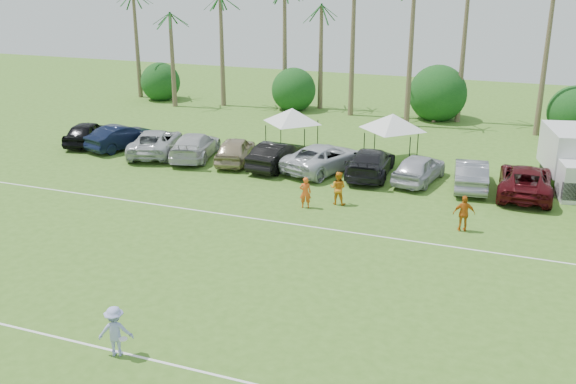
% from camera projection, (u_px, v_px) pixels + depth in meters
% --- Properties ---
extents(ground, '(120.00, 120.00, 0.00)m').
position_uv_depth(ground, '(29.00, 376.00, 18.98)').
color(ground, '#3F6A1F').
rests_on(ground, ground).
extents(field_lines, '(80.00, 12.10, 0.01)m').
position_uv_depth(field_lines, '(170.00, 266.00, 26.04)').
color(field_lines, white).
rests_on(field_lines, ground).
extents(palm_tree_0, '(2.40, 2.40, 8.90)m').
position_uv_depth(palm_tree_0, '(125.00, 15.00, 57.46)').
color(palm_tree_0, brown).
rests_on(palm_tree_0, ground).
extents(palm_tree_1, '(2.40, 2.40, 9.90)m').
position_uv_depth(palm_tree_1, '(173.00, 6.00, 55.49)').
color(palm_tree_1, brown).
rests_on(palm_tree_1, ground).
extents(palm_tree_4, '(2.40, 2.40, 8.90)m').
position_uv_depth(palm_tree_4, '(315.00, 21.00, 51.40)').
color(palm_tree_4, brown).
rests_on(palm_tree_4, ground).
extents(palm_tree_5, '(2.40, 2.40, 9.90)m').
position_uv_depth(palm_tree_5, '(364.00, 11.00, 49.77)').
color(palm_tree_5, brown).
rests_on(palm_tree_5, ground).
extents(palm_tree_6, '(2.40, 2.40, 10.90)m').
position_uv_depth(palm_tree_6, '(416.00, 0.00, 48.14)').
color(palm_tree_6, brown).
rests_on(palm_tree_6, ground).
extents(palm_tree_8, '(2.40, 2.40, 8.90)m').
position_uv_depth(palm_tree_8, '(541.00, 27.00, 45.68)').
color(palm_tree_8, brown).
rests_on(palm_tree_8, ground).
extents(bush_tree_0, '(4.00, 4.00, 4.00)m').
position_uv_depth(bush_tree_0, '(163.00, 79.00, 59.20)').
color(bush_tree_0, brown).
rests_on(bush_tree_0, ground).
extents(bush_tree_1, '(4.00, 4.00, 4.00)m').
position_uv_depth(bush_tree_1, '(295.00, 88.00, 54.82)').
color(bush_tree_1, brown).
rests_on(bush_tree_1, ground).
extents(bush_tree_2, '(4.00, 4.00, 4.00)m').
position_uv_depth(bush_tree_2, '(437.00, 97.00, 50.78)').
color(bush_tree_2, brown).
rests_on(bush_tree_2, ground).
extents(bush_tree_3, '(4.00, 4.00, 4.00)m').
position_uv_depth(bush_tree_3, '(574.00, 106.00, 47.42)').
color(bush_tree_3, brown).
rests_on(bush_tree_3, ground).
extents(sideline_player_a, '(0.68, 0.55, 1.60)m').
position_uv_depth(sideline_player_a, '(305.00, 192.00, 32.15)').
color(sideline_player_a, '#E55419').
rests_on(sideline_player_a, ground).
extents(sideline_player_b, '(0.86, 0.67, 1.74)m').
position_uv_depth(sideline_player_b, '(338.00, 188.00, 32.59)').
color(sideline_player_b, orange).
rests_on(sideline_player_b, ground).
extents(sideline_player_c, '(1.08, 0.69, 1.71)m').
position_uv_depth(sideline_player_c, '(464.00, 213.00, 29.24)').
color(sideline_player_c, '#CA6516').
rests_on(sideline_player_c, ground).
extents(box_truck, '(3.46, 6.33, 3.09)m').
position_uv_depth(box_truck, '(572.00, 158.00, 34.99)').
color(box_truck, silver).
rests_on(box_truck, ground).
extents(canopy_tent_left, '(4.12, 4.12, 3.34)m').
position_uv_depth(canopy_tent_left, '(292.00, 108.00, 41.60)').
color(canopy_tent_left, black).
rests_on(canopy_tent_left, ground).
extents(canopy_tent_right, '(4.32, 4.32, 3.50)m').
position_uv_depth(canopy_tent_right, '(393.00, 114.00, 39.37)').
color(canopy_tent_right, black).
rests_on(canopy_tent_right, ground).
extents(frisbee_player, '(1.23, 1.00, 1.66)m').
position_uv_depth(frisbee_player, '(115.00, 331.00, 19.78)').
color(frisbee_player, '#9A9FDB').
rests_on(frisbee_player, ground).
extents(parked_car_0, '(2.91, 5.05, 1.62)m').
position_uv_depth(parked_car_0, '(88.00, 133.00, 43.83)').
color(parked_car_0, black).
rests_on(parked_car_0, ground).
extents(parked_car_1, '(3.08, 5.20, 1.62)m').
position_uv_depth(parked_car_1, '(122.00, 137.00, 42.78)').
color(parked_car_1, black).
rests_on(parked_car_1, ground).
extents(parked_car_2, '(4.41, 6.37, 1.62)m').
position_uv_depth(parked_car_2, '(156.00, 142.00, 41.52)').
color(parked_car_2, '#ACAEB2').
rests_on(parked_car_2, ground).
extents(parked_car_3, '(3.42, 5.93, 1.62)m').
position_uv_depth(parked_car_3, '(195.00, 146.00, 40.64)').
color(parked_car_3, '#BBBBBC').
rests_on(parked_car_3, ground).
extents(parked_car_4, '(2.90, 5.05, 1.62)m').
position_uv_depth(parked_car_4, '(236.00, 150.00, 39.71)').
color(parked_car_4, '#9B8969').
rests_on(parked_car_4, ground).
extents(parked_car_5, '(2.21, 5.06, 1.62)m').
position_uv_depth(parked_car_5, '(277.00, 155.00, 38.62)').
color(parked_car_5, black).
rests_on(parked_car_5, ground).
extents(parked_car_6, '(4.44, 6.38, 1.62)m').
position_uv_depth(parked_car_6, '(324.00, 158.00, 38.05)').
color(parked_car_6, silver).
rests_on(parked_car_6, ground).
extents(parked_car_7, '(2.61, 5.71, 1.62)m').
position_uv_depth(parked_car_7, '(371.00, 162.00, 37.13)').
color(parked_car_7, black).
rests_on(parked_car_7, ground).
extents(parked_car_8, '(2.69, 5.00, 1.62)m').
position_uv_depth(parked_car_8, '(419.00, 168.00, 36.07)').
color(parked_car_8, '#B0AFBA').
rests_on(parked_car_8, ground).
extents(parked_car_9, '(2.28, 5.08, 1.62)m').
position_uv_depth(parked_car_9, '(471.00, 174.00, 35.08)').
color(parked_car_9, slate).
rests_on(parked_car_9, ground).
extents(parked_car_10, '(2.78, 5.87, 1.62)m').
position_uv_depth(parked_car_10, '(525.00, 180.00, 33.98)').
color(parked_car_10, '#430A0F').
rests_on(parked_car_10, ground).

